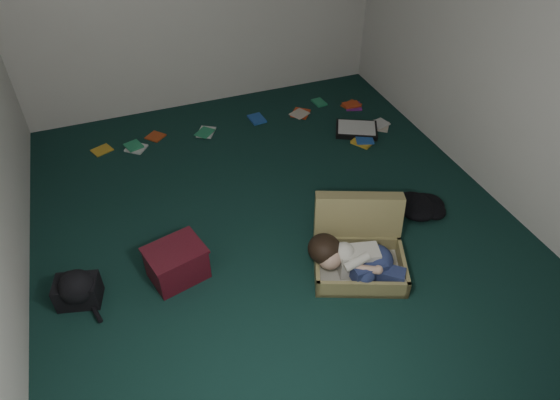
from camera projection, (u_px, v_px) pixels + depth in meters
floor at (274, 220)px, 4.36m from camera, size 4.50×4.50×0.00m
wall_front at (473, 343)px, 1.91m from camera, size 4.50×0.00×4.50m
wall_right at (503, 44)px, 4.06m from camera, size 0.00×4.50×4.50m
suitcase at (359, 247)px, 3.90m from camera, size 0.89×0.88×0.51m
person at (355, 259)px, 3.74m from camera, size 0.67×0.55×0.31m
maroon_bin at (177, 263)px, 3.78m from camera, size 0.49×0.43×0.29m
backpack at (78, 291)px, 3.62m from camera, size 0.44×0.39×0.23m
clothing_pile at (418, 201)px, 4.45m from camera, size 0.49×0.44×0.13m
paper_tray at (356, 130)px, 5.42m from camera, size 0.54×0.49×0.06m
book_scatter at (269, 125)px, 5.53m from camera, size 3.12×1.15×0.02m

